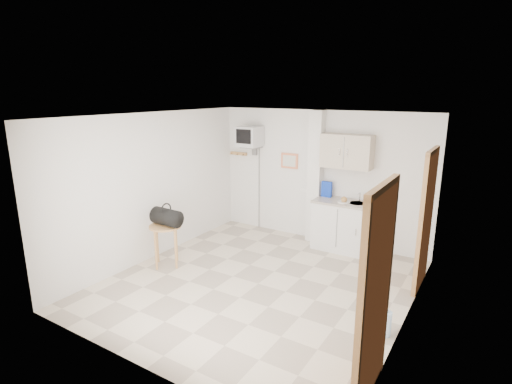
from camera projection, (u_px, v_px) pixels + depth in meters
The scene contains 7 objects.
ground at pixel (258, 284), 6.04m from camera, with size 4.50×4.50×0.00m, color beige.
room_envelope at pixel (276, 186), 5.61m from camera, with size 4.24×4.54×2.55m.
kitchenette at pixel (343, 207), 7.20m from camera, with size 1.03×0.58×2.10m.
crt_television at pixel (249, 137), 7.97m from camera, with size 0.44×0.45×2.15m.
round_table at pixel (165, 232), 6.55m from camera, with size 0.53×0.53×0.70m.
duffel_bag at pixel (167, 217), 6.49m from camera, with size 0.52×0.30×0.38m.
water_bottle at pixel (386, 324), 4.72m from camera, with size 0.12×0.12×0.35m.
Camera 1 is at (2.88, -4.70, 2.83)m, focal length 28.00 mm.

